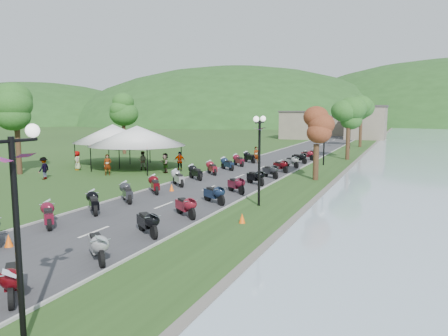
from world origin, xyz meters
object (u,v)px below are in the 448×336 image
at_px(vendor_tent_main, 137,148).
at_px(pedestrian_a, 108,175).
at_px(pedestrian_c, 44,179).
at_px(pedestrian_b, 143,170).
at_px(streetlamp_near, 17,239).

height_order(vendor_tent_main, pedestrian_a, vendor_tent_main).
distance_m(pedestrian_a, pedestrian_c, 4.92).
bearing_deg(pedestrian_b, pedestrian_c, 38.23).
height_order(vendor_tent_main, pedestrian_b, vendor_tent_main).
xyz_separation_m(pedestrian_b, pedestrian_c, (-4.03, -7.65, 0.00)).
xyz_separation_m(streetlamp_near, pedestrian_b, (-14.19, 26.32, -2.50)).
distance_m(streetlamp_near, pedestrian_b, 30.00).
height_order(pedestrian_a, pedestrian_b, pedestrian_a).
bearing_deg(vendor_tent_main, streetlamp_near, -60.81).
height_order(streetlamp_near, pedestrian_b, streetlamp_near).
bearing_deg(pedestrian_b, vendor_tent_main, -35.71).
relative_size(vendor_tent_main, pedestrian_a, 3.33).
distance_m(pedestrian_a, pedestrian_b, 3.99).
relative_size(vendor_tent_main, pedestrian_c, 3.31).
distance_m(streetlamp_near, pedestrian_c, 26.21).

